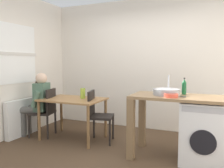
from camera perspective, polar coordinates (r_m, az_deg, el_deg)
The scene contains 16 objects.
ground_plane at distance 3.51m, azimuth 0.54°, elevation -17.97°, with size 5.46×5.46×0.00m, color #4C3826.
wall_back at distance 4.89m, azimuth 8.63°, elevation 4.80°, with size 4.60×0.10×2.70m, color silver.
wall_window_side at distance 4.52m, azimuth -25.43°, elevation 4.34°, with size 0.12×3.80×2.70m.
radiator at distance 4.75m, azimuth -21.20°, elevation -7.69°, with size 0.10×0.80×0.70m, color white.
dining_table at distance 4.25m, azimuth -9.67°, elevation -4.87°, with size 1.10×0.76×0.74m.
chair_person_seat at distance 4.53m, azimuth -16.05°, elevation -6.11°, with size 0.49×0.49×0.90m.
chair_opposite at distance 4.06m, azimuth -3.69°, elevation -7.22°, with size 0.49×0.49×0.90m.
seated_person at distance 4.57m, azimuth -17.94°, elevation -3.98°, with size 0.55×0.54×1.20m.
kitchen_counter at distance 3.44m, azimuth 14.07°, elevation -5.34°, with size 1.50×0.68×0.92m.
washing_machine at distance 3.47m, azimuth 21.81°, elevation -11.08°, with size 0.60×0.61×0.86m.
sink_basin at distance 3.42m, azimuth 13.30°, elevation -1.94°, with size 0.38×0.38×0.09m, color #9EA0A5.
tap at distance 3.59m, azimuth 13.84°, elevation -0.09°, with size 0.02×0.02×0.28m, color #B2B2B7.
bottle_tall_green at distance 3.57m, azimuth 17.44°, elevation -0.67°, with size 0.06×0.06×0.25m.
mixing_bowl at distance 3.21m, azimuth 14.43°, elevation -2.71°, with size 0.19×0.19×0.05m.
vase at distance 4.22m, azimuth -7.26°, elevation -2.30°, with size 0.09×0.09×0.19m, color #A8C63D.
scissors at distance 3.30m, azimuth 16.61°, elevation -3.00°, with size 0.15×0.06×0.01m.
Camera 1 is at (1.26, -2.97, 1.39)m, focal length 36.89 mm.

